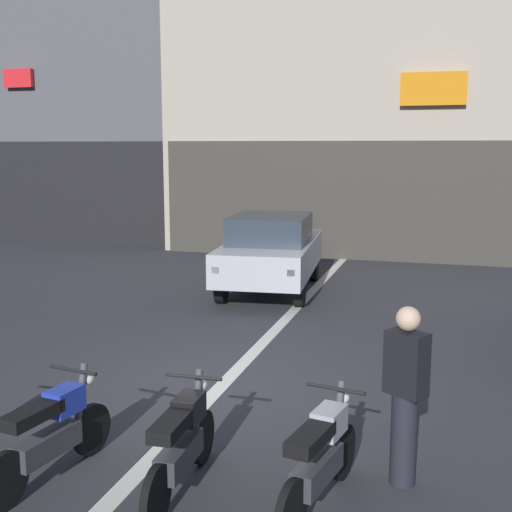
# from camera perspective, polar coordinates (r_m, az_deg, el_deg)

# --- Properties ---
(ground_plane) EXTENTS (120.00, 120.00, 0.00)m
(ground_plane) POSITION_cam_1_polar(r_m,az_deg,el_deg) (8.56, -3.29, -11.47)
(ground_plane) COLOR #333338
(lane_centre_line) EXTENTS (0.20, 18.00, 0.01)m
(lane_centre_line) POSITION_cam_1_polar(r_m,az_deg,el_deg) (14.12, 4.93, -3.03)
(lane_centre_line) COLOR silver
(lane_centre_line) RESTS_ON ground
(building_mid_block) EXTENTS (10.35, 9.08, 11.06)m
(building_mid_block) POSITION_cam_1_polar(r_m,az_deg,el_deg) (22.52, 9.32, 15.66)
(building_mid_block) COLOR #B2A893
(building_mid_block) RESTS_ON ground
(car_silver_crossing_near) EXTENTS (2.14, 4.25, 1.64)m
(car_silver_crossing_near) POSITION_cam_1_polar(r_m,az_deg,el_deg) (13.92, 1.33, 0.51)
(car_silver_crossing_near) COLOR black
(car_silver_crossing_near) RESTS_ON ground
(motorcycle_blue_row_left_mid) EXTENTS (0.55, 1.66, 0.98)m
(motorcycle_blue_row_left_mid) POSITION_cam_1_polar(r_m,az_deg,el_deg) (6.54, -17.30, -14.41)
(motorcycle_blue_row_left_mid) COLOR black
(motorcycle_blue_row_left_mid) RESTS_ON ground
(motorcycle_black_row_centre) EXTENTS (0.55, 1.67, 0.98)m
(motorcycle_black_row_centre) POSITION_cam_1_polar(r_m,az_deg,el_deg) (6.12, -6.46, -15.76)
(motorcycle_black_row_centre) COLOR black
(motorcycle_black_row_centre) RESTS_ON ground
(motorcycle_silver_row_right_mid) EXTENTS (0.55, 1.65, 0.98)m
(motorcycle_silver_row_right_mid) POSITION_cam_1_polar(r_m,az_deg,el_deg) (5.86, 5.59, -16.93)
(motorcycle_silver_row_right_mid) COLOR black
(motorcycle_silver_row_right_mid) RESTS_ON ground
(person_by_motorcycles) EXTENTS (0.42, 0.37, 1.67)m
(person_by_motorcycles) POSITION_cam_1_polar(r_m,az_deg,el_deg) (6.19, 12.81, -11.64)
(person_by_motorcycles) COLOR #23232D
(person_by_motorcycles) RESTS_ON ground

